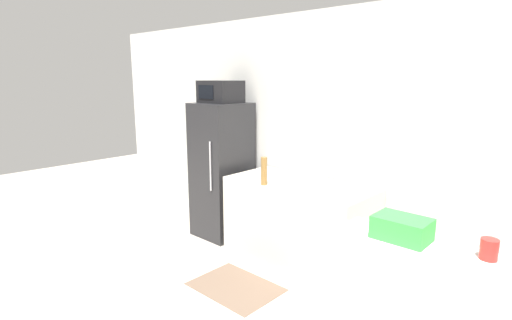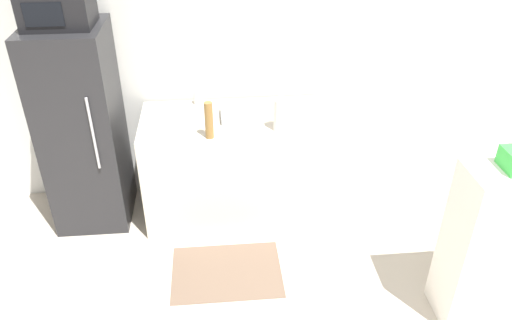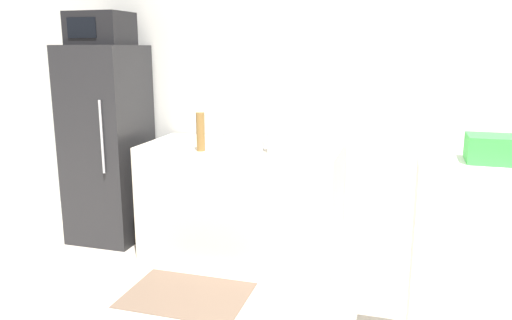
{
  "view_description": "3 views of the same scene",
  "coord_description": "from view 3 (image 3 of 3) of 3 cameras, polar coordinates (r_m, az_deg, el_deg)",
  "views": [
    {
      "loc": [
        2.04,
        -0.61,
        1.93
      ],
      "look_at": [
        -0.16,
        1.78,
        1.25
      ],
      "focal_mm": 28.0,
      "sensor_mm": 36.0,
      "label": 1
    },
    {
      "loc": [
        -0.44,
        -0.96,
        2.66
      ],
      "look_at": [
        -0.19,
        1.76,
        0.96
      ],
      "focal_mm": 35.0,
      "sensor_mm": 36.0,
      "label": 2
    },
    {
      "loc": [
        0.89,
        -1.02,
        1.6
      ],
      "look_at": [
        0.01,
        1.97,
        0.9
      ],
      "focal_mm": 35.0,
      "sensor_mm": 36.0,
      "label": 3
    }
  ],
  "objects": [
    {
      "name": "bottle_short",
      "position": [
        4.16,
        -4.36,
        3.46
      ],
      "size": [
        0.07,
        0.07,
        0.12
      ],
      "primitive_type": "cylinder",
      "color": "silver",
      "rests_on": "counter"
    },
    {
      "name": "bottle_tall",
      "position": [
        3.59,
        -6.36,
        3.23
      ],
      "size": [
        0.06,
        0.06,
        0.28
      ],
      "primitive_type": "cylinder",
      "color": "olive",
      "rests_on": "counter"
    },
    {
      "name": "kitchen_rug",
      "position": [
        3.46,
        -7.92,
        -14.99
      ],
      "size": [
        0.81,
        0.59,
        0.01
      ],
      "primitive_type": "cube",
      "color": "brown",
      "rests_on": "ground_plane"
    },
    {
      "name": "shelf_cabinet",
      "position": [
        2.55,
        27.0,
        -12.89
      ],
      "size": [
        0.85,
        0.34,
        1.12
      ],
      "primitive_type": "cube",
      "color": "white",
      "rests_on": "ground_plane"
    },
    {
      "name": "refrigerator",
      "position": [
        4.38,
        -16.54,
        1.74
      ],
      "size": [
        0.57,
        0.63,
        1.63
      ],
      "color": "#232326",
      "rests_on": "ground_plane"
    },
    {
      "name": "counter",
      "position": [
        3.92,
        -1.58,
        -4.6
      ],
      "size": [
        1.51,
        0.71,
        0.88
      ],
      "primitive_type": "cube",
      "color": "beige",
      "rests_on": "ground_plane"
    },
    {
      "name": "sink_basin",
      "position": [
        3.8,
        -0.99,
        2.15
      ],
      "size": [
        0.33,
        0.26,
        0.06
      ],
      "primitive_type": "cube",
      "color": "#9EA3A8",
      "rests_on": "counter"
    },
    {
      "name": "basket",
      "position": [
        2.37,
        26.09,
        1.09
      ],
      "size": [
        0.27,
        0.19,
        0.12
      ],
      "primitive_type": "cube",
      "color": "green",
      "rests_on": "shelf_cabinet"
    },
    {
      "name": "microwave",
      "position": [
        4.31,
        -17.35,
        14.15
      ],
      "size": [
        0.46,
        0.37,
        0.26
      ],
      "color": "black",
      "rests_on": "refrigerator"
    },
    {
      "name": "paper_towel_roll",
      "position": [
        3.49,
        2.2,
        2.79
      ],
      "size": [
        0.11,
        0.11,
        0.25
      ],
      "primitive_type": "cylinder",
      "color": "white",
      "rests_on": "counter"
    },
    {
      "name": "wall_back",
      "position": [
        4.09,
        3.89,
        8.36
      ],
      "size": [
        8.0,
        0.06,
        2.6
      ],
      "primitive_type": "cube",
      "color": "silver",
      "rests_on": "ground_plane"
    }
  ]
}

